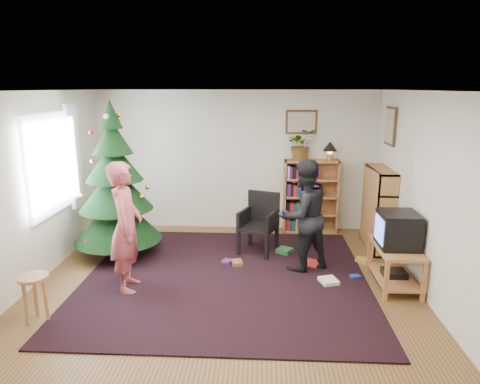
{
  "coord_description": "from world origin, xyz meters",
  "views": [
    {
      "loc": [
        0.48,
        -5.09,
        2.54
      ],
      "look_at": [
        0.17,
        0.76,
        1.1
      ],
      "focal_mm": 32.0,
      "sensor_mm": 36.0,
      "label": 1
    }
  ],
  "objects_px": {
    "bookshelf_right": "(378,208)",
    "potted_plant": "(301,145)",
    "person_by_chair": "(303,216)",
    "stool": "(34,286)",
    "table_lamp": "(330,148)",
    "picture_back": "(301,122)",
    "person_standing": "(126,227)",
    "crt_tv": "(398,230)",
    "bookshelf_back": "(311,196)",
    "armchair": "(258,220)",
    "picture_right": "(391,126)",
    "christmas_tree": "(116,193)",
    "tv_stand": "(395,262)"
  },
  "relations": [
    {
      "from": "bookshelf_right",
      "to": "potted_plant",
      "type": "height_order",
      "value": "potted_plant"
    },
    {
      "from": "person_by_chair",
      "to": "potted_plant",
      "type": "height_order",
      "value": "potted_plant"
    },
    {
      "from": "stool",
      "to": "table_lamp",
      "type": "xyz_separation_m",
      "value": [
        3.65,
        3.26,
        1.11
      ]
    },
    {
      "from": "picture_back",
      "to": "person_standing",
      "type": "height_order",
      "value": "picture_back"
    },
    {
      "from": "stool",
      "to": "crt_tv",
      "type": "bearing_deg",
      "value": 14.57
    },
    {
      "from": "bookshelf_back",
      "to": "table_lamp",
      "type": "distance_m",
      "value": 0.91
    },
    {
      "from": "armchair",
      "to": "table_lamp",
      "type": "bearing_deg",
      "value": 60.48
    },
    {
      "from": "picture_right",
      "to": "stool",
      "type": "height_order",
      "value": "picture_right"
    },
    {
      "from": "christmas_tree",
      "to": "person_by_chair",
      "type": "distance_m",
      "value": 2.81
    },
    {
      "from": "crt_tv",
      "to": "person_by_chair",
      "type": "relative_size",
      "value": 0.32
    },
    {
      "from": "potted_plant",
      "to": "table_lamp",
      "type": "relative_size",
      "value": 1.64
    },
    {
      "from": "armchair",
      "to": "table_lamp",
      "type": "relative_size",
      "value": 2.84
    },
    {
      "from": "bookshelf_right",
      "to": "person_standing",
      "type": "relative_size",
      "value": 0.78
    },
    {
      "from": "armchair",
      "to": "person_by_chair",
      "type": "height_order",
      "value": "person_by_chair"
    },
    {
      "from": "person_by_chair",
      "to": "picture_right",
      "type": "bearing_deg",
      "value": -171.73
    },
    {
      "from": "picture_right",
      "to": "bookshelf_back",
      "type": "distance_m",
      "value": 1.81
    },
    {
      "from": "person_standing",
      "to": "person_by_chair",
      "type": "bearing_deg",
      "value": -80.76
    },
    {
      "from": "tv_stand",
      "to": "table_lamp",
      "type": "relative_size",
      "value": 2.73
    },
    {
      "from": "crt_tv",
      "to": "christmas_tree",
      "type": "bearing_deg",
      "value": 167.68
    },
    {
      "from": "bookshelf_right",
      "to": "crt_tv",
      "type": "bearing_deg",
      "value": 175.0
    },
    {
      "from": "tv_stand",
      "to": "stool",
      "type": "distance_m",
      "value": 4.37
    },
    {
      "from": "crt_tv",
      "to": "person_by_chair",
      "type": "bearing_deg",
      "value": 157.54
    },
    {
      "from": "christmas_tree",
      "to": "bookshelf_back",
      "type": "height_order",
      "value": "christmas_tree"
    },
    {
      "from": "bookshelf_back",
      "to": "person_standing",
      "type": "height_order",
      "value": "person_standing"
    },
    {
      "from": "bookshelf_right",
      "to": "picture_back",
      "type": "bearing_deg",
      "value": 53.26
    },
    {
      "from": "bookshelf_right",
      "to": "person_standing",
      "type": "distance_m",
      "value": 3.93
    },
    {
      "from": "picture_back",
      "to": "christmas_tree",
      "type": "distance_m",
      "value": 3.35
    },
    {
      "from": "person_standing",
      "to": "table_lamp",
      "type": "distance_m",
      "value": 3.82
    },
    {
      "from": "tv_stand",
      "to": "crt_tv",
      "type": "xyz_separation_m",
      "value": [
        -0.0,
        0.0,
        0.45
      ]
    },
    {
      "from": "stool",
      "to": "person_by_chair",
      "type": "xyz_separation_m",
      "value": [
        3.07,
        1.58,
        0.38
      ]
    },
    {
      "from": "picture_back",
      "to": "bookshelf_back",
      "type": "bearing_deg",
      "value": -34.67
    },
    {
      "from": "crt_tv",
      "to": "picture_right",
      "type": "bearing_deg",
      "value": 80.66
    },
    {
      "from": "tv_stand",
      "to": "person_standing",
      "type": "height_order",
      "value": "person_standing"
    },
    {
      "from": "crt_tv",
      "to": "person_standing",
      "type": "xyz_separation_m",
      "value": [
        -3.43,
        -0.27,
        0.06
      ]
    },
    {
      "from": "christmas_tree",
      "to": "crt_tv",
      "type": "distance_m",
      "value": 4.04
    },
    {
      "from": "picture_right",
      "to": "potted_plant",
      "type": "bearing_deg",
      "value": 156.07
    },
    {
      "from": "armchair",
      "to": "person_by_chair",
      "type": "bearing_deg",
      "value": -25.64
    },
    {
      "from": "crt_tv",
      "to": "armchair",
      "type": "xyz_separation_m",
      "value": [
        -1.79,
        1.14,
        -0.26
      ]
    },
    {
      "from": "table_lamp",
      "to": "bookshelf_right",
      "type": "bearing_deg",
      "value": -47.32
    },
    {
      "from": "bookshelf_back",
      "to": "crt_tv",
      "type": "xyz_separation_m",
      "value": [
        0.87,
        -2.16,
        0.11
      ]
    },
    {
      "from": "crt_tv",
      "to": "stool",
      "type": "bearing_deg",
      "value": -165.43
    },
    {
      "from": "picture_back",
      "to": "armchair",
      "type": "distance_m",
      "value": 1.98
    },
    {
      "from": "tv_stand",
      "to": "stool",
      "type": "xyz_separation_m",
      "value": [
        -4.23,
        -1.1,
        0.09
      ]
    },
    {
      "from": "tv_stand",
      "to": "stool",
      "type": "height_order",
      "value": "tv_stand"
    },
    {
      "from": "potted_plant",
      "to": "picture_back",
      "type": "bearing_deg",
      "value": 87.95
    },
    {
      "from": "stool",
      "to": "table_lamp",
      "type": "distance_m",
      "value": 5.02
    },
    {
      "from": "picture_right",
      "to": "person_standing",
      "type": "height_order",
      "value": "picture_right"
    },
    {
      "from": "tv_stand",
      "to": "potted_plant",
      "type": "relative_size",
      "value": 1.66
    },
    {
      "from": "armchair",
      "to": "crt_tv",
      "type": "bearing_deg",
      "value": -11.86
    },
    {
      "from": "bookshelf_right",
      "to": "armchair",
      "type": "bearing_deg",
      "value": 97.85
    }
  ]
}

